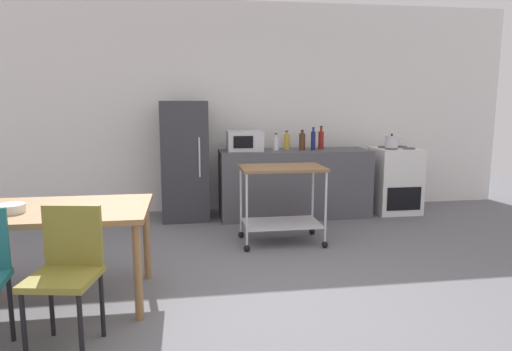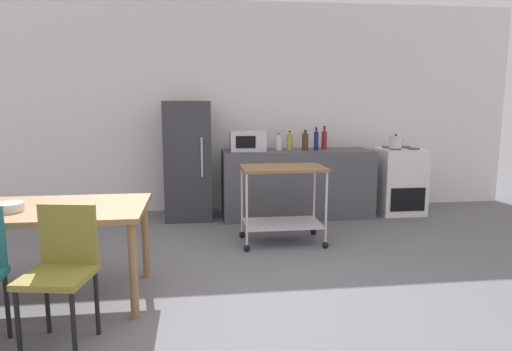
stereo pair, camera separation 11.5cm
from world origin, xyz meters
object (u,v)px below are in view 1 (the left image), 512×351
bottle_soy_sauce (276,143)px  kettle (392,142)px  microwave (245,141)px  bottle_hot_sauce (302,141)px  bottle_sparkling_water (287,142)px  bottle_olive_oil (313,140)px  dining_table (47,219)px  stove_oven (395,180)px  refrigerator (185,161)px  bottle_sesame_oil (321,140)px  chair_olive (67,267)px  fruit_bowl (11,208)px  kitchen_cart (282,192)px

bottle_soy_sauce → kettle: bearing=-3.3°
microwave → bottle_hot_sauce: bottle_hot_sauce is taller
bottle_sparkling_water → bottle_olive_oil: size_ratio=0.82×
dining_table → stove_oven: 4.61m
refrigerator → bottle_sparkling_water: bearing=-0.6°
dining_table → bottle_soy_sauce: 3.28m
bottle_sesame_oil → bottle_soy_sauce: bearing=-174.0°
dining_table → kettle: 4.47m
bottle_sesame_oil → chair_olive: bearing=-129.6°
refrigerator → bottle_sparkling_water: (1.36, -0.01, 0.23)m
dining_table → chair_olive: size_ratio=1.69×
bottle_hot_sauce → fruit_bowl: size_ratio=1.36×
bottle_olive_oil → bottle_sesame_oil: 0.18m
bottle_hot_sauce → chair_olive: bearing=-127.1°
stove_oven → bottle_olive_oil: bottle_olive_oil is taller
dining_table → kitchen_cart: size_ratio=1.65×
microwave → bottle_olive_oil: size_ratio=1.50×
microwave → bottle_hot_sauce: (0.77, -0.03, -0.01)m
bottle_soy_sauce → bottle_olive_oil: bottle_olive_oil is taller
refrigerator → kitchen_cart: refrigerator is taller
stove_oven → fruit_bowl: size_ratio=4.65×
dining_table → fruit_bowl: 0.26m
dining_table → bottle_sesame_oil: 3.79m
kitchen_cart → microwave: size_ratio=1.98×
fruit_bowl → kitchen_cart: bearing=29.9°
bottle_olive_oil → stove_oven: bearing=2.7°
refrigerator → bottle_hot_sauce: size_ratio=5.75×
bottle_sesame_oil → kettle: bottle_sesame_oil is taller
kitchen_cart → fruit_bowl: 2.65m
bottle_sesame_oil → fruit_bowl: bearing=-140.5°
kitchen_cart → bottle_sparkling_water: bearing=75.3°
dining_table → bottle_soy_sauce: bottle_soy_sauce is taller
chair_olive → refrigerator: 3.24m
chair_olive → refrigerator: size_ratio=0.57×
chair_olive → kettle: size_ratio=3.71×
bottle_soy_sauce → bottle_olive_oil: bearing=-5.7°
dining_table → bottle_sparkling_water: (2.40, 2.46, 0.34)m
kitchen_cart → fruit_bowl: size_ratio=4.60×
dining_table → microwave: 3.03m
kettle → stove_oven: bearing=39.7°
bottle_sparkling_water → fruit_bowl: size_ratio=1.27×
microwave → bottle_sparkling_water: bearing=6.8°
bottle_hot_sauce → bottle_olive_oil: size_ratio=0.88×
kitchen_cart → bottle_hot_sauce: bearing=65.7°
stove_oven → refrigerator: size_ratio=0.59×
microwave → bottle_sparkling_water: (0.58, 0.07, -0.02)m
bottle_olive_oil → kettle: bearing=-2.2°
bottle_soy_sauce → kettle: bottle_soy_sauce is taller
fruit_bowl → bottle_olive_oil: bearing=39.5°
stove_oven → microwave: 2.20m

